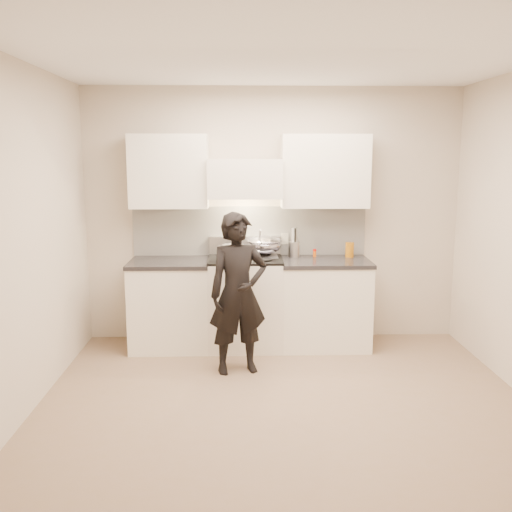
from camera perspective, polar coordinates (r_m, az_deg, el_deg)
The scene contains 11 objects.
ground_plane at distance 4.81m, azimuth 2.83°, elevation -14.42°, with size 4.00×4.00×0.00m, color #7F6753.
room_shell at distance 4.76m, azimuth 1.96°, elevation 5.32°, with size 4.04×3.54×2.70m.
stove at distance 5.98m, azimuth -1.07°, elevation -4.62°, with size 0.76×0.65×0.96m.
counter_right at distance 6.05m, azimuth 6.84°, elevation -4.66°, with size 0.92×0.67×0.92m.
counter_left at distance 6.03m, azimuth -8.53°, elevation -4.75°, with size 0.82×0.67×0.92m.
wok at distance 5.99m, azimuth 0.81°, elevation 1.13°, with size 0.38×0.47×0.30m.
stock_pot at distance 5.72m, azimuth -2.32°, elevation 0.41°, with size 0.31×0.24×0.15m.
utensil_crock at distance 6.06m, azimuth 3.82°, elevation 0.80°, with size 0.12×0.12×0.31m.
spice_jar at distance 6.11m, azimuth 5.88°, elevation 0.32°, with size 0.04×0.04×0.08m.
oil_glass at distance 6.14m, azimuth 9.34°, elevation 0.63°, with size 0.09×0.09×0.16m.
person at distance 5.22m, azimuth -1.79°, elevation -3.77°, with size 0.54×0.36×1.49m, color black.
Camera 1 is at (-0.36, -4.36, 1.99)m, focal length 40.00 mm.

